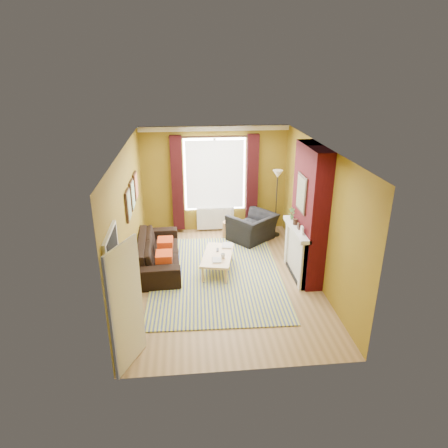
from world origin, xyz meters
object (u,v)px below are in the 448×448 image
(armchair, at_px, (252,227))
(coffee_table, at_px, (218,256))
(floor_lamp, at_px, (277,185))
(wicker_stool, at_px, (229,230))
(sofa, at_px, (159,252))

(armchair, xyz_separation_m, coffee_table, (-1.02, -1.56, 0.01))
(floor_lamp, bearing_deg, coffee_table, -132.61)
(armchair, distance_m, wicker_stool, 0.64)
(wicker_stool, bearing_deg, coffee_table, -103.93)
(wicker_stool, bearing_deg, armchair, -23.52)
(sofa, height_order, wicker_stool, sofa)
(sofa, relative_size, floor_lamp, 1.30)
(floor_lamp, bearing_deg, sofa, -154.13)
(armchair, bearing_deg, sofa, -13.06)
(coffee_table, relative_size, floor_lamp, 0.74)
(sofa, bearing_deg, wicker_stool, -53.22)
(coffee_table, bearing_deg, wicker_stool, 88.37)
(wicker_stool, bearing_deg, floor_lamp, 0.83)
(floor_lamp, bearing_deg, wicker_stool, -179.17)
(sofa, height_order, coffee_table, sofa)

